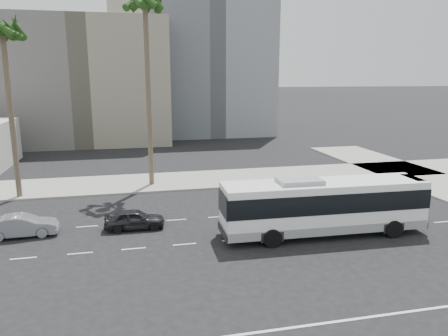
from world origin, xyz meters
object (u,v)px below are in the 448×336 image
object	(u,v)px
city_bus	(324,205)
car_a	(134,219)
palm_near	(145,6)
palm_mid	(2,33)
car_b	(22,226)

from	to	relation	value
city_bus	car_a	distance (m)	12.31
palm_near	city_bus	bearing A→B (deg)	-56.11
car_a	palm_mid	size ratio (longest dim) A/B	0.27
city_bus	car_b	bearing A→B (deg)	170.05
city_bus	palm_mid	xyz separation A→B (m)	(-20.88, 13.11, 11.15)
car_b	palm_mid	distance (m)	15.67
city_bus	palm_near	size ratio (longest dim) A/B	0.75
city_bus	car_b	distance (m)	19.03
car_a	palm_mid	world-z (taller)	palm_mid
car_a	palm_near	xyz separation A→B (m)	(1.74, 11.18, 15.03)
car_a	palm_near	world-z (taller)	palm_near
city_bus	palm_mid	bearing A→B (deg)	149.50
car_b	palm_mid	world-z (taller)	palm_mid
car_b	palm_near	xyz separation A→B (m)	(8.65, 11.00, 15.00)
car_a	palm_near	bearing A→B (deg)	-7.66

